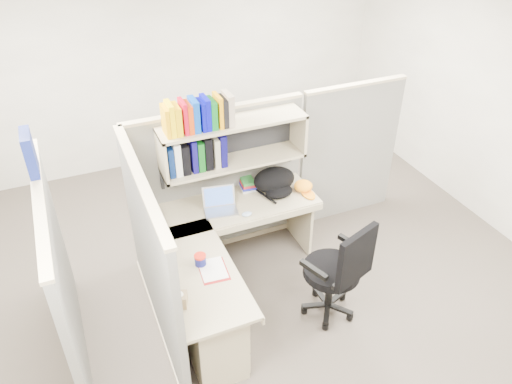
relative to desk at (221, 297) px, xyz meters
name	(u,v)px	position (x,y,z in m)	size (l,w,h in m)	color
ground	(253,298)	(0.41, 0.29, -0.44)	(6.00, 6.00, 0.00)	#342F28
room_shell	(252,153)	(0.41, 0.29, 1.18)	(6.00, 6.00, 6.00)	#B0AB9E
cubicle	(197,206)	(0.04, 0.74, 0.47)	(3.79, 1.84, 1.95)	slate
desk	(221,297)	(0.00, 0.00, 0.00)	(1.74, 1.75, 0.73)	tan
laptop	(221,202)	(0.29, 0.80, 0.40)	(0.31, 0.31, 0.23)	#AFAFB3
backpack	(277,183)	(0.92, 0.87, 0.42)	(0.43, 0.33, 0.26)	black
orange_cap	(303,186)	(1.19, 0.82, 0.34)	(0.19, 0.22, 0.10)	orange
snack_canister	(200,260)	(-0.12, 0.16, 0.34)	(0.10, 0.10, 0.10)	navy
tissue_box	(179,297)	(-0.40, -0.22, 0.38)	(0.11, 0.11, 0.17)	#987D56
mouse	(247,214)	(0.50, 0.64, 0.31)	(0.10, 0.07, 0.04)	#95B1D4
paper_cup	(221,194)	(0.38, 1.01, 0.34)	(0.06, 0.06, 0.09)	white
book_stack	(247,184)	(0.68, 1.08, 0.34)	(0.15, 0.21, 0.10)	slate
loose_paper	(213,269)	(-0.04, 0.06, 0.29)	(0.21, 0.27, 0.00)	white
task_chair	(334,285)	(1.00, -0.19, -0.06)	(0.62, 0.58, 1.08)	black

